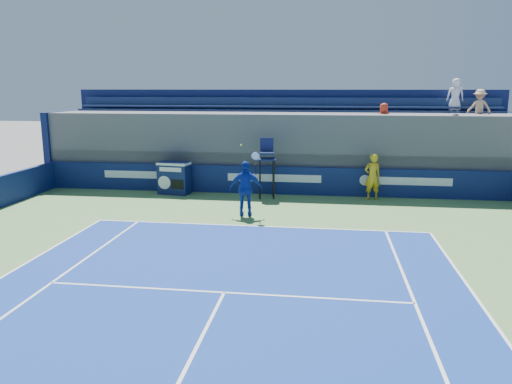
# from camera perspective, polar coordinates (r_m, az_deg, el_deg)

# --- Properties ---
(ball_person) EXTENTS (0.79, 0.63, 1.89)m
(ball_person) POSITION_cam_1_polar(r_m,az_deg,el_deg) (20.75, 13.16, 1.72)
(ball_person) COLOR gold
(ball_person) RESTS_ON apron
(back_hoarding) EXTENTS (20.40, 0.21, 1.20)m
(back_hoarding) POSITION_cam_1_polar(r_m,az_deg,el_deg) (21.37, 2.09, 1.34)
(back_hoarding) COLOR #0D194D
(back_hoarding) RESTS_ON ground
(match_clock) EXTENTS (1.41, 0.90, 1.40)m
(match_clock) POSITION_cam_1_polar(r_m,az_deg,el_deg) (21.63, -9.33, 1.71)
(match_clock) COLOR #0E1947
(match_clock) RESTS_ON ground
(umpire_chair) EXTENTS (0.79, 0.79, 2.48)m
(umpire_chair) POSITION_cam_1_polar(r_m,az_deg,el_deg) (20.47, 1.24, 3.52)
(umpire_chair) COLOR black
(umpire_chair) RESTS_ON ground
(tennis_player) EXTENTS (1.20, 0.60, 2.57)m
(tennis_player) POSITION_cam_1_polar(r_m,az_deg,el_deg) (17.57, -1.15, 0.38)
(tennis_player) COLOR #13309D
(tennis_player) RESTS_ON apron
(stadium_seating) EXTENTS (21.00, 4.05, 4.91)m
(stadium_seating) POSITION_cam_1_polar(r_m,az_deg,el_deg) (23.20, 2.73, 5.27)
(stadium_seating) COLOR #59585E
(stadium_seating) RESTS_ON ground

